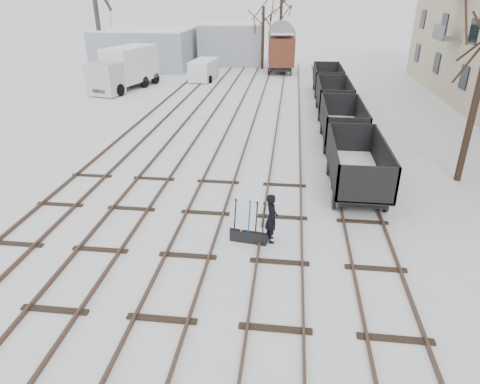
{
  "coord_description": "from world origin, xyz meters",
  "views": [
    {
      "loc": [
        3.1,
        -11.46,
        7.92
      ],
      "look_at": [
        1.41,
        2.59,
        1.2
      ],
      "focal_mm": 32.0,
      "sensor_mm": 36.0,
      "label": 1
    }
  ],
  "objects_px": {
    "worker": "(272,218)",
    "lorry": "(125,68)",
    "freight_wagon_a": "(356,173)",
    "crane": "(102,46)",
    "ground_frame": "(249,234)",
    "panel_van": "(204,70)",
    "box_van_wagon": "(281,50)"
  },
  "relations": [
    {
      "from": "box_van_wagon",
      "to": "lorry",
      "type": "relative_size",
      "value": 0.68
    },
    {
      "from": "lorry",
      "to": "crane",
      "type": "xyz_separation_m",
      "value": [
        -5.75,
        8.82,
        0.77
      ]
    },
    {
      "from": "freight_wagon_a",
      "to": "box_van_wagon",
      "type": "distance_m",
      "value": 29.33
    },
    {
      "from": "ground_frame",
      "to": "crane",
      "type": "height_order",
      "value": "crane"
    },
    {
      "from": "ground_frame",
      "to": "worker",
      "type": "bearing_deg",
      "value": 16.37
    },
    {
      "from": "panel_van",
      "to": "crane",
      "type": "xyz_separation_m",
      "value": [
        -11.64,
        3.89,
        1.57
      ]
    },
    {
      "from": "freight_wagon_a",
      "to": "box_van_wagon",
      "type": "relative_size",
      "value": 1.02
    },
    {
      "from": "panel_van",
      "to": "crane",
      "type": "distance_m",
      "value": 12.38
    },
    {
      "from": "worker",
      "to": "panel_van",
      "type": "relative_size",
      "value": 0.4
    },
    {
      "from": "freight_wagon_a",
      "to": "crane",
      "type": "xyz_separation_m",
      "value": [
        -23.0,
        27.92,
        1.7
      ]
    },
    {
      "from": "freight_wagon_a",
      "to": "lorry",
      "type": "xyz_separation_m",
      "value": [
        -17.25,
        19.1,
        0.93
      ]
    },
    {
      "from": "panel_van",
      "to": "worker",
      "type": "bearing_deg",
      "value": -68.91
    },
    {
      "from": "worker",
      "to": "lorry",
      "type": "height_order",
      "value": "lorry"
    },
    {
      "from": "worker",
      "to": "box_van_wagon",
      "type": "distance_m",
      "value": 33.5
    },
    {
      "from": "crane",
      "to": "ground_frame",
      "type": "bearing_deg",
      "value": -63.86
    },
    {
      "from": "box_van_wagon",
      "to": "lorry",
      "type": "xyz_separation_m",
      "value": [
        -13.05,
        -9.9,
        -0.53
      ]
    },
    {
      "from": "worker",
      "to": "freight_wagon_a",
      "type": "bearing_deg",
      "value": -47.18
    },
    {
      "from": "ground_frame",
      "to": "worker",
      "type": "distance_m",
      "value": 0.97
    },
    {
      "from": "worker",
      "to": "box_van_wagon",
      "type": "xyz_separation_m",
      "value": [
        -0.85,
        33.46,
        1.43
      ]
    },
    {
      "from": "freight_wagon_a",
      "to": "panel_van",
      "type": "xyz_separation_m",
      "value": [
        -11.36,
        24.03,
        0.13
      ]
    },
    {
      "from": "worker",
      "to": "freight_wagon_a",
      "type": "height_order",
      "value": "freight_wagon_a"
    },
    {
      "from": "ground_frame",
      "to": "freight_wagon_a",
      "type": "bearing_deg",
      "value": 56.82
    },
    {
      "from": "freight_wagon_a",
      "to": "ground_frame",
      "type": "bearing_deg",
      "value": -131.95
    },
    {
      "from": "worker",
      "to": "panel_van",
      "type": "height_order",
      "value": "panel_van"
    },
    {
      "from": "box_van_wagon",
      "to": "panel_van",
      "type": "bearing_deg",
      "value": -149.69
    },
    {
      "from": "worker",
      "to": "crane",
      "type": "bearing_deg",
      "value": 20.98
    },
    {
      "from": "worker",
      "to": "crane",
      "type": "height_order",
      "value": "crane"
    },
    {
      "from": "freight_wagon_a",
      "to": "panel_van",
      "type": "height_order",
      "value": "freight_wagon_a"
    },
    {
      "from": "worker",
      "to": "box_van_wagon",
      "type": "relative_size",
      "value": 0.33
    },
    {
      "from": "worker",
      "to": "lorry",
      "type": "distance_m",
      "value": 27.37
    },
    {
      "from": "panel_van",
      "to": "crane",
      "type": "height_order",
      "value": "crane"
    },
    {
      "from": "freight_wagon_a",
      "to": "box_van_wagon",
      "type": "bearing_deg",
      "value": 98.24
    }
  ]
}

